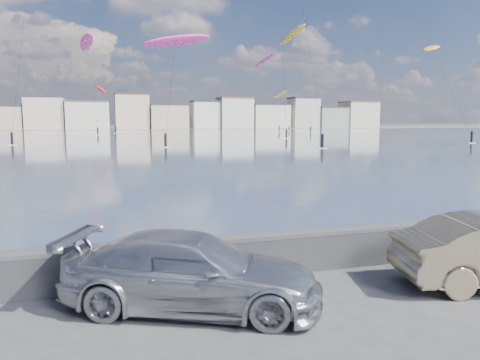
# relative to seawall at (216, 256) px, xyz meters

# --- Properties ---
(ground) EXTENTS (700.00, 700.00, 0.00)m
(ground) POSITION_rel_seawall_xyz_m (0.00, -2.70, -0.58)
(ground) COLOR #333335
(ground) RESTS_ON ground
(bay_water) EXTENTS (500.00, 177.00, 0.00)m
(bay_water) POSITION_rel_seawall_xyz_m (0.00, 88.80, -0.58)
(bay_water) COLOR #35465F
(bay_water) RESTS_ON ground
(far_shore_strip) EXTENTS (500.00, 60.00, 0.00)m
(far_shore_strip) POSITION_rel_seawall_xyz_m (0.00, 197.30, -0.57)
(far_shore_strip) COLOR #4C473D
(far_shore_strip) RESTS_ON ground
(seawall) EXTENTS (400.00, 0.36, 1.08)m
(seawall) POSITION_rel_seawall_xyz_m (0.00, 0.00, 0.00)
(seawall) COLOR #28282B
(seawall) RESTS_ON ground
(far_buildings) EXTENTS (240.79, 13.26, 14.60)m
(far_buildings) POSITION_rel_seawall_xyz_m (1.31, 183.30, 5.44)
(far_buildings) COLOR beige
(far_buildings) RESTS_ON ground
(car_silver) EXTENTS (5.63, 4.09, 1.51)m
(car_silver) POSITION_rel_seawall_xyz_m (-0.86, -1.50, 0.18)
(car_silver) COLOR #AEB0B5
(car_silver) RESTS_ON ground
(kitesurfer_0) EXTENTS (6.56, 17.72, 14.89)m
(kitesurfer_0) POSITION_rel_seawall_xyz_m (-1.16, 136.95, 12.12)
(kitesurfer_0) COLOR red
(kitesurfer_0) RESTS_ON ground
(kitesurfer_3) EXTENTS (7.85, 13.70, 32.67)m
(kitesurfer_3) POSITION_rel_seawall_xyz_m (54.98, 124.12, 28.37)
(kitesurfer_3) COLOR #BF8C19
(kitesurfer_3) RESTS_ON ground
(kitesurfer_4) EXTENTS (10.76, 9.70, 17.33)m
(kitesurfer_4) POSITION_rel_seawall_xyz_m (9.18, 61.69, 14.82)
(kitesurfer_4) COLOR #E5338C
(kitesurfer_4) RESTS_ON ground
(kitesurfer_5) EXTENTS (4.96, 13.86, 25.35)m
(kitesurfer_5) POSITION_rel_seawall_xyz_m (-4.39, 117.78, 22.45)
(kitesurfer_5) COLOR #E5338C
(kitesurfer_5) RESTS_ON ground
(kitesurfer_6) EXTENTS (5.41, 20.73, 14.73)m
(kitesurfer_6) POSITION_rel_seawall_xyz_m (61.93, 151.24, 12.20)
(kitesurfer_6) COLOR yellow
(kitesurfer_6) RESTS_ON ground
(kitesurfer_10) EXTENTS (7.62, 17.03, 18.35)m
(kitesurfer_10) POSITION_rel_seawall_xyz_m (57.75, 64.67, 16.09)
(kitesurfer_10) COLOR #BF8C19
(kitesurfer_10) RESTS_ON ground
(kitesurfer_11) EXTENTS (6.61, 16.83, 24.86)m
(kitesurfer_11) POSITION_rel_seawall_xyz_m (48.85, 131.11, 21.52)
(kitesurfer_11) COLOR #E5338C
(kitesurfer_11) RESTS_ON ground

